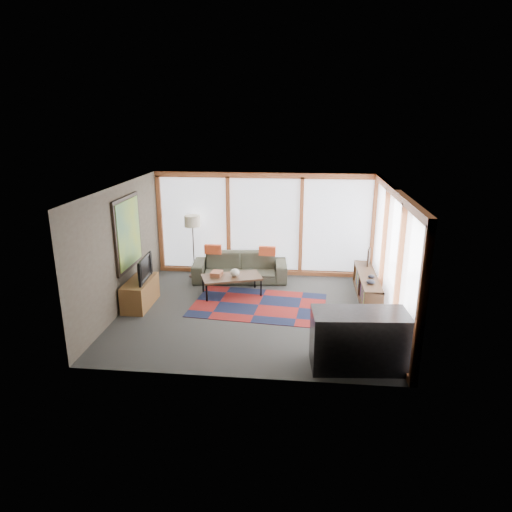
# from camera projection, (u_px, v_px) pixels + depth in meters

# --- Properties ---
(ground) EXTENTS (5.50, 5.50, 0.00)m
(ground) POSITION_uv_depth(u_px,v_px,m) (254.00, 312.00, 9.51)
(ground) COLOR #2F2E2C
(ground) RESTS_ON ground
(room_envelope) EXTENTS (5.52, 5.02, 2.62)m
(room_envelope) POSITION_uv_depth(u_px,v_px,m) (280.00, 234.00, 9.54)
(room_envelope) COLOR #41392F
(room_envelope) RESTS_ON ground
(rug) EXTENTS (2.97, 2.06, 0.01)m
(rug) POSITION_uv_depth(u_px,v_px,m) (259.00, 305.00, 9.85)
(rug) COLOR maroon
(rug) RESTS_ON ground
(sofa) EXTENTS (2.37, 1.11, 0.67)m
(sofa) POSITION_uv_depth(u_px,v_px,m) (240.00, 267.00, 11.27)
(sofa) COLOR #323529
(sofa) RESTS_ON ground
(pillow_left) EXTENTS (0.41, 0.12, 0.23)m
(pillow_left) POSITION_uv_depth(u_px,v_px,m) (213.00, 249.00, 11.17)
(pillow_left) COLOR #C24421
(pillow_left) RESTS_ON sofa
(pillow_right) EXTENTS (0.41, 0.14, 0.22)m
(pillow_right) POSITION_uv_depth(u_px,v_px,m) (267.00, 251.00, 11.04)
(pillow_right) COLOR #C24421
(pillow_right) RESTS_ON sofa
(floor_lamp) EXTENTS (0.40, 0.40, 1.58)m
(floor_lamp) POSITION_uv_depth(u_px,v_px,m) (193.00, 246.00, 11.40)
(floor_lamp) COLOR #312017
(floor_lamp) RESTS_ON ground
(coffee_table) EXTENTS (1.46, 1.07, 0.44)m
(coffee_table) POSITION_uv_depth(u_px,v_px,m) (232.00, 285.00, 10.39)
(coffee_table) COLOR #311D12
(coffee_table) RESTS_ON ground
(book_stack) EXTENTS (0.26, 0.31, 0.10)m
(book_stack) POSITION_uv_depth(u_px,v_px,m) (217.00, 274.00, 10.35)
(book_stack) COLOR #9A5437
(book_stack) RESTS_ON coffee_table
(vase) EXTENTS (0.23, 0.23, 0.18)m
(vase) POSITION_uv_depth(u_px,v_px,m) (235.00, 273.00, 10.29)
(vase) COLOR beige
(vase) RESTS_ON coffee_table
(bookshelf) EXTENTS (0.39, 2.15, 0.54)m
(bookshelf) POSITION_uv_depth(u_px,v_px,m) (367.00, 286.00, 10.19)
(bookshelf) COLOR #311D12
(bookshelf) RESTS_ON ground
(bowl_a) EXTENTS (0.22, 0.22, 0.09)m
(bowl_a) POSITION_uv_depth(u_px,v_px,m) (371.00, 282.00, 9.56)
(bowl_a) COLOR black
(bowl_a) RESTS_ON bookshelf
(bowl_b) EXTENTS (0.18, 0.18, 0.07)m
(bowl_b) POSITION_uv_depth(u_px,v_px,m) (371.00, 276.00, 9.91)
(bowl_b) COLOR black
(bowl_b) RESTS_ON bookshelf
(shelf_picture) EXTENTS (0.11, 0.30, 0.40)m
(shelf_picture) POSITION_uv_depth(u_px,v_px,m) (369.00, 257.00, 10.72)
(shelf_picture) COLOR black
(shelf_picture) RESTS_ON bookshelf
(tv_console) EXTENTS (0.48, 1.15, 0.58)m
(tv_console) POSITION_uv_depth(u_px,v_px,m) (140.00, 293.00, 9.75)
(tv_console) COLOR brown
(tv_console) RESTS_ON ground
(television) EXTENTS (0.17, 0.90, 0.51)m
(television) POSITION_uv_depth(u_px,v_px,m) (141.00, 269.00, 9.61)
(television) COLOR black
(television) RESTS_ON tv_console
(bar_counter) EXTENTS (1.57, 0.83, 0.96)m
(bar_counter) POSITION_uv_depth(u_px,v_px,m) (359.00, 340.00, 7.30)
(bar_counter) COLOR black
(bar_counter) RESTS_ON ground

